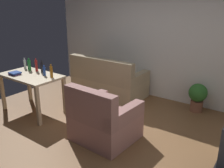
{
  "coord_description": "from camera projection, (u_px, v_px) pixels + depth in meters",
  "views": [
    {
      "loc": [
        2.4,
        -2.74,
        2.12
      ],
      "look_at": [
        0.1,
        0.5,
        0.75
      ],
      "focal_mm": 39.41,
      "sensor_mm": 36.0,
      "label": 1
    }
  ],
  "objects": [
    {
      "name": "bottle_clear",
      "position": [
        25.0,
        64.0,
        5.07
      ],
      "size": [
        0.05,
        0.05,
        0.23
      ],
      "color": "silver",
      "rests_on": "desk"
    },
    {
      "name": "desk",
      "position": [
        31.0,
        80.0,
        4.72
      ],
      "size": [
        1.21,
        0.73,
        0.76
      ],
      "rotation": [
        0.0,
        0.0,
        -0.02
      ],
      "color": "#C6B28E",
      "rests_on": "ground_plane"
    },
    {
      "name": "ground_plane",
      "position": [
        90.0,
        134.0,
        4.12
      ],
      "size": [
        5.2,
        4.4,
        0.02
      ],
      "primitive_type": "cube",
      "color": "brown"
    },
    {
      "name": "couch",
      "position": [
        108.0,
        82.0,
        5.67
      ],
      "size": [
        1.66,
        0.84,
        0.92
      ],
      "rotation": [
        0.0,
        0.0,
        3.14
      ],
      "color": "tan",
      "rests_on": "ground_plane"
    },
    {
      "name": "bottle_blue",
      "position": [
        44.0,
        71.0,
        4.61
      ],
      "size": [
        0.05,
        0.05,
        0.2
      ],
      "color": "#2347A3",
      "rests_on": "desk"
    },
    {
      "name": "book_stack",
      "position": [
        15.0,
        73.0,
        4.69
      ],
      "size": [
        0.22,
        0.19,
        0.05
      ],
      "color": "#593372",
      "rests_on": "desk"
    },
    {
      "name": "armchair",
      "position": [
        103.0,
        121.0,
        3.84
      ],
      "size": [
        0.94,
        0.88,
        0.92
      ],
      "rotation": [
        0.0,
        0.0,
        3.09
      ],
      "color": "#996B66",
      "rests_on": "ground_plane"
    },
    {
      "name": "potted_plant",
      "position": [
        198.0,
        96.0,
        4.83
      ],
      "size": [
        0.36,
        0.36,
        0.57
      ],
      "color": "brown",
      "rests_on": "ground_plane"
    },
    {
      "name": "wall_rear",
      "position": [
        153.0,
        37.0,
        5.37
      ],
      "size": [
        5.2,
        0.1,
        2.7
      ],
      "primitive_type": "cube",
      "color": "silver",
      "rests_on": "ground_plane"
    },
    {
      "name": "bottle_red",
      "position": [
        36.0,
        66.0,
        4.87
      ],
      "size": [
        0.05,
        0.05,
        0.27
      ],
      "color": "#AD2323",
      "rests_on": "desk"
    },
    {
      "name": "bottle_amber",
      "position": [
        51.0,
        72.0,
        4.49
      ],
      "size": [
        0.05,
        0.05,
        0.25
      ],
      "color": "#9E6019",
      "rests_on": "desk"
    },
    {
      "name": "bottle_green",
      "position": [
        29.0,
        65.0,
        4.93
      ],
      "size": [
        0.07,
        0.07,
        0.25
      ],
      "color": "#1E722D",
      "rests_on": "desk"
    },
    {
      "name": "bottle_dark",
      "position": [
        42.0,
        67.0,
        4.77
      ],
      "size": [
        0.06,
        0.06,
        0.25
      ],
      "color": "black",
      "rests_on": "desk"
    }
  ]
}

